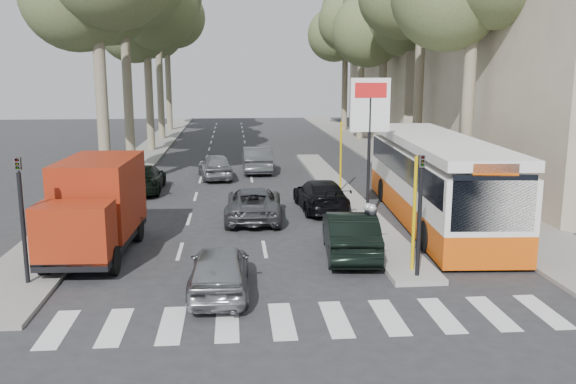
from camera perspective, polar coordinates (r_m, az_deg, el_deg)
name	(u,v)px	position (r m, az deg, el deg)	size (l,w,h in m)	color
ground	(298,267)	(18.63, 0.90, -7.05)	(120.00, 120.00, 0.00)	#28282B
sidewalk_right	(380,153)	(44.24, 8.58, 3.61)	(3.20, 70.00, 0.12)	gray
median_left	(150,151)	(46.35, -12.76, 3.81)	(2.40, 64.00, 0.12)	gray
traffic_island	(340,192)	(29.61, 4.90, -0.02)	(1.50, 26.00, 0.16)	gray
building_far	(437,45)	(54.48, 13.79, 13.21)	(11.00, 20.00, 16.00)	#B7A88E
billboard	(369,129)	(23.26, 7.63, 5.86)	(1.50, 12.10, 5.60)	yellow
traffic_light_island	(420,195)	(17.22, 12.29, -0.27)	(0.16, 0.41, 3.60)	black
traffic_light_left	(21,199)	(17.86, -23.73, -0.57)	(0.16, 0.41, 3.60)	black
tree_l_c	(148,11)	(46.26, -13.01, 16.18)	(7.40, 7.20, 13.71)	#6B604C
tree_l_e	(167,19)	(62.19, -11.21, 15.55)	(7.40, 7.20, 14.49)	#6B604C
tree_r_c	(386,15)	(45.20, 9.15, 16.00)	(7.40, 7.20, 13.32)	#6B604C
tree_r_d	(364,7)	(53.11, 7.10, 16.82)	(7.40, 7.20, 14.88)	#6B604C
tree_r_e	(347,23)	(60.89, 5.53, 15.48)	(7.40, 7.20, 14.10)	#6B604C
silver_hatchback	(219,269)	(16.43, -6.44, -7.19)	(1.59, 3.94, 1.34)	gray
dark_hatchback	(350,234)	(19.65, 5.83, -3.90)	(1.55, 4.46, 1.47)	black
queue_car_a	(254,203)	(24.39, -3.22, -1.07)	(2.16, 4.68, 1.30)	#4C4E53
queue_car_b	(321,195)	(25.98, 3.08, -0.28)	(1.85, 4.56, 1.32)	black
queue_car_c	(215,166)	(33.87, -6.83, 2.43)	(1.65, 4.11, 1.40)	gray
queue_car_d	(257,159)	(35.87, -2.93, 3.08)	(1.60, 4.59, 1.51)	#51555A
queue_car_e	(143,178)	(30.72, -13.38, 1.25)	(1.88, 4.63, 1.34)	black
red_truck	(96,206)	(20.45, -17.51, -1.22)	(2.44, 5.83, 3.06)	black
city_bus	(435,177)	(24.47, 13.56, 1.36)	(3.59, 12.95, 3.37)	#D14D0B
motorcycle	(369,233)	(19.43, 7.60, -3.83)	(0.79, 2.14, 1.81)	black
pedestrian_near	(452,176)	(29.81, 15.10, 1.43)	(0.99, 0.48, 1.69)	#3E3550
pedestrian_far	(519,191)	(27.21, 20.82, 0.12)	(1.06, 0.47, 1.64)	brown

